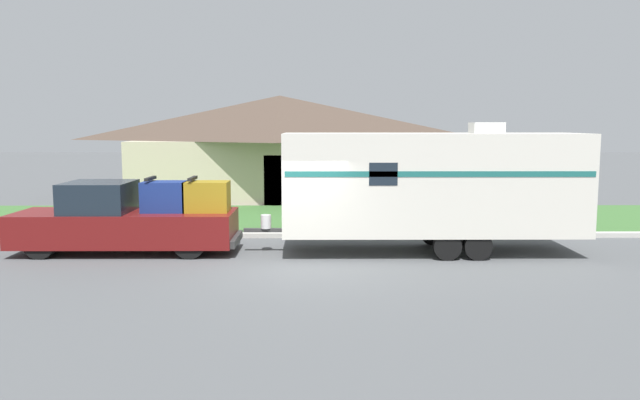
% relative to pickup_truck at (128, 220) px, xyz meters
% --- Properties ---
extents(ground_plane, '(120.00, 120.00, 0.00)m').
position_rel_pickup_truck_xyz_m(ground_plane, '(4.50, -1.57, -0.87)').
color(ground_plane, '#515456').
extents(curb_strip, '(80.00, 0.30, 0.14)m').
position_rel_pickup_truck_xyz_m(curb_strip, '(4.50, 2.18, -0.80)').
color(curb_strip, beige).
rests_on(curb_strip, ground_plane).
extents(lawn_strip, '(80.00, 7.00, 0.03)m').
position_rel_pickup_truck_xyz_m(lawn_strip, '(4.50, 5.83, -0.86)').
color(lawn_strip, '#3D6B33').
rests_on(lawn_strip, ground_plane).
extents(house_across_street, '(13.79, 7.04, 4.70)m').
position_rel_pickup_truck_xyz_m(house_across_street, '(3.30, 12.82, 1.57)').
color(house_across_street, beige).
rests_on(house_across_street, ground_plane).
extents(pickup_truck, '(5.86, 1.91, 2.01)m').
position_rel_pickup_truck_xyz_m(pickup_truck, '(0.00, 0.00, 0.00)').
color(pickup_truck, black).
rests_on(pickup_truck, ground_plane).
extents(travel_trailer, '(8.87, 2.29, 3.44)m').
position_rel_pickup_truck_xyz_m(travel_trailer, '(8.04, -0.00, 0.97)').
color(travel_trailer, black).
rests_on(travel_trailer, ground_plane).
extents(mailbox, '(0.48, 0.20, 1.29)m').
position_rel_pickup_truck_xyz_m(mailbox, '(10.55, 2.93, 0.12)').
color(mailbox, brown).
rests_on(mailbox, ground_plane).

